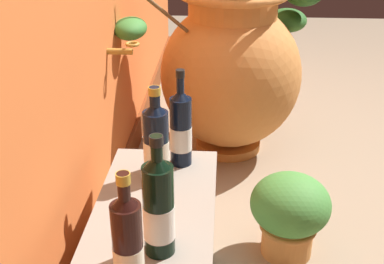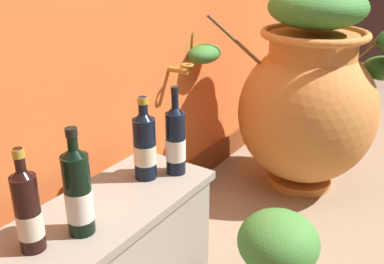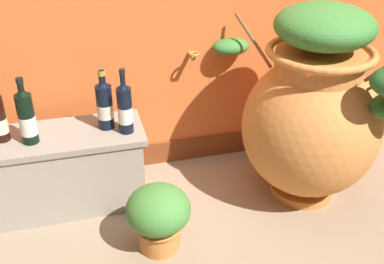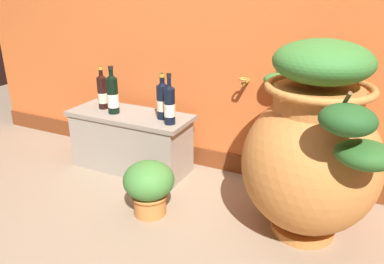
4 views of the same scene
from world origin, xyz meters
The scene contains 7 objects.
terracotta_urn centered at (0.56, 0.61, 0.48)m, with size 0.74×0.94×1.02m.
stone_ledge centered at (-0.69, 0.84, 0.22)m, with size 0.86×0.35×0.41m.
wine_bottle_left centered at (-0.79, 0.80, 0.55)m, with size 0.08×0.08×0.32m.
wine_bottle_middle centered at (-0.43, 0.85, 0.54)m, with size 0.08×0.08×0.30m.
wine_bottle_right centered at (-0.92, 0.85, 0.54)m, with size 0.07×0.07×0.30m.
wine_bottle_back centered at (-0.34, 0.78, 0.54)m, with size 0.07×0.07×0.33m.
potted_shrub centered at (-0.27, 0.40, 0.18)m, with size 0.29×0.29×0.32m.
Camera 2 is at (-1.51, -0.06, 1.18)m, focal length 41.46 mm.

